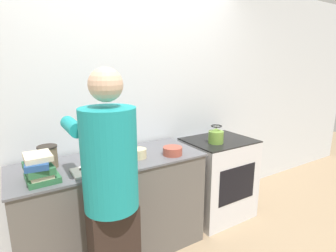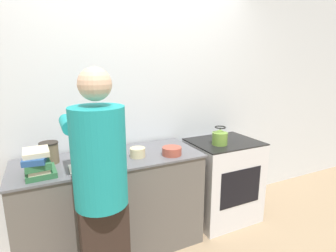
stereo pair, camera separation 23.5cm
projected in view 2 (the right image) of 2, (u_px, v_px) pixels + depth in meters
wall_back at (138, 103)px, 2.66m from camera, size 8.00×0.05×2.60m
counter at (113, 204)px, 2.37m from camera, size 1.59×0.63×0.89m
oven at (222, 180)px, 2.88m from camera, size 0.71×0.58×0.89m
person at (101, 186)px, 1.72m from camera, size 0.39×0.63×1.66m
cutting_board at (92, 167)px, 2.04m from camera, size 0.33×0.20×0.02m
knife at (89, 165)px, 2.05m from camera, size 0.19×0.08×0.01m
kettle at (220, 137)px, 2.64m from camera, size 0.16×0.16×0.19m
bowl_prep at (172, 151)px, 2.33m from camera, size 0.17×0.17×0.07m
bowl_mixing at (138, 152)px, 2.28m from camera, size 0.13×0.13×0.08m
canister_jar at (49, 153)px, 2.13m from camera, size 0.15×0.15×0.18m
book_stack at (38, 163)px, 1.89m from camera, size 0.22×0.29×0.20m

